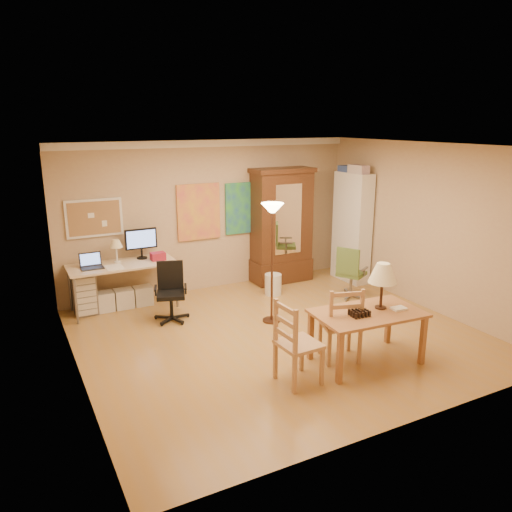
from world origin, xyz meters
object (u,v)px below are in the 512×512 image
office_chair_black (171,305)px  computer_desk (125,281)px  armoire (281,233)px  bookshelf (352,228)px  dining_table (373,301)px  office_chair_green (350,284)px

office_chair_black → computer_desk: bearing=121.0°
office_chair_black → armoire: (2.52, 0.93, 0.70)m
bookshelf → office_chair_black: bearing=-174.6°
dining_table → armoire: 3.49m
office_chair_black → bookshelf: bookshelf is taller
dining_table → office_chair_black: dining_table is taller
armoire → bookshelf: (1.22, -0.58, 0.09)m
office_chair_black → armoire: armoire is taller
dining_table → office_chair_black: size_ratio=1.55×
office_chair_green → dining_table: bearing=-121.5°
office_chair_black → bookshelf: 3.84m
office_chair_black → armoire: size_ratio=0.42×
dining_table → bookshelf: 3.41m
office_chair_green → armoire: bearing=113.1°
office_chair_green → bookshelf: (0.62, 0.82, 0.79)m
computer_desk → office_chair_black: size_ratio=1.86×
office_chair_black → office_chair_green: size_ratio=0.99×
dining_table → computer_desk: (-2.38, 3.35, -0.34)m
office_chair_black → armoire: bearing=20.3°
computer_desk → armoire: bearing=1.5°
dining_table → office_chair_green: 2.45m
armoire → office_chair_black: bearing=-159.7°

